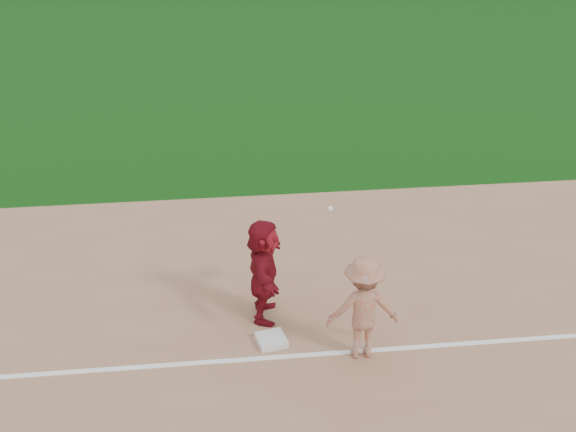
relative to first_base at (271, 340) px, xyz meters
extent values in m
plane|color=#0E3E0C|center=(0.49, 0.41, -0.07)|extent=(160.00, 160.00, 0.00)
cube|color=white|center=(0.49, -0.39, -0.05)|extent=(60.00, 0.10, 0.01)
cube|color=silver|center=(0.00, 0.00, 0.00)|extent=(0.53, 0.53, 0.10)
imported|color=maroon|center=(-0.05, 0.75, 0.86)|extent=(0.73, 1.74, 1.82)
imported|color=gray|center=(1.38, -0.43, 0.81)|extent=(1.13, 0.66, 1.72)
sphere|color=white|center=(0.89, 0.01, 2.32)|extent=(0.09, 0.09, 0.09)
camera|label=1|loc=(-0.79, -9.32, 7.15)|focal=45.00mm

